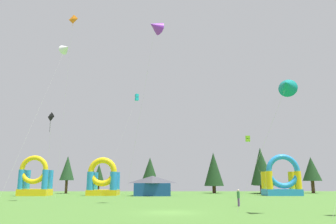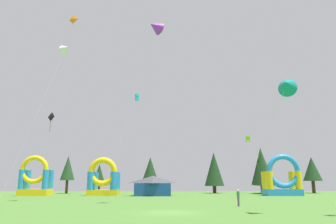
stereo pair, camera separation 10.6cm
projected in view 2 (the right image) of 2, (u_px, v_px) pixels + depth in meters
name	position (u px, v px, depth m)	size (l,w,h in m)	color
ground_plane	(169.00, 213.00, 26.90)	(120.00, 120.00, 0.00)	#47752D
kite_white_delta	(66.00, 49.00, 45.79)	(5.68, 6.30, 21.33)	white
kite_teal_delta	(286.00, 85.00, 27.20)	(5.17, 3.16, 11.12)	#0C7F7A
kite_orange_diamond	(73.00, 21.00, 52.76)	(2.65, 4.12, 28.51)	orange
kite_lime_box	(248.00, 139.00, 52.14)	(3.16, 0.67, 9.57)	#8CD826
kite_cyan_box	(137.00, 98.00, 59.57)	(5.79, 3.63, 17.97)	#19B7CC
kite_purple_delta	(155.00, 27.00, 41.23)	(4.99, 6.02, 22.41)	purple
kite_black_diamond	(50.00, 118.00, 44.15)	(1.67, 5.07, 11.40)	black
person_left_edge	(238.00, 196.00, 33.84)	(0.39, 0.39, 1.69)	#724C8C
inflatable_yellow_castle	(103.00, 181.00, 60.51)	(5.49, 4.73, 6.82)	yellow
inflatable_blue_arch	(35.00, 181.00, 59.11)	(5.24, 3.73, 7.06)	yellow
inflatable_orange_dome	(282.00, 181.00, 59.49)	(6.30, 4.21, 7.33)	#268CD8
festival_tent	(153.00, 186.00, 58.89)	(6.36, 4.29, 3.50)	#19478C
tree_row_0	(68.00, 168.00, 70.83)	(3.04, 3.04, 7.90)	#4C331E
tree_row_1	(99.00, 175.00, 70.49)	(2.90, 2.90, 6.16)	#4C331E
tree_row_2	(150.00, 171.00, 68.31)	(3.81, 3.81, 7.43)	#4C331E
tree_row_3	(214.00, 169.00, 72.82)	(4.28, 4.28, 8.83)	#4C331E
tree_row_4	(261.00, 166.00, 68.87)	(4.39, 4.39, 9.50)	#4C331E
tree_row_5	(264.00, 170.00, 72.37)	(4.71, 4.71, 8.15)	#4C331E
tree_row_6	(312.00, 169.00, 73.05)	(4.03, 4.03, 7.86)	#4C331E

